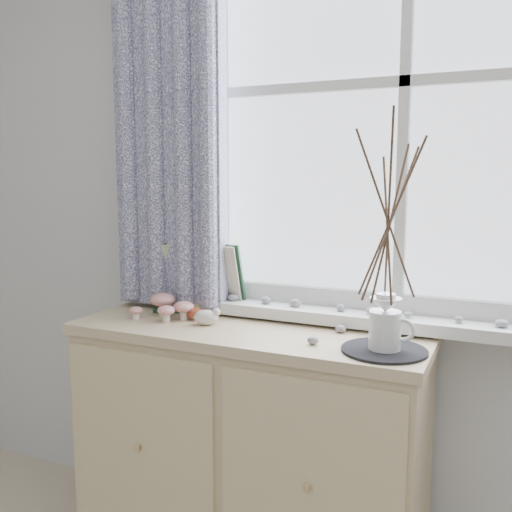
{
  "coord_description": "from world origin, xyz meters",
  "views": [
    {
      "loc": [
        0.64,
        0.07,
        1.35
      ],
      "look_at": [
        -0.1,
        1.7,
        1.1
      ],
      "focal_mm": 40.0,
      "sensor_mm": 36.0,
      "label": 1
    }
  ],
  "objects_px": {
    "toadstool_cluster": "(166,305)",
    "sideboard": "(248,447)",
    "botanical_book": "(195,277)",
    "twig_pitcher": "(389,214)"
  },
  "relations": [
    {
      "from": "sideboard",
      "to": "twig_pitcher",
      "type": "relative_size",
      "value": 1.74
    },
    {
      "from": "botanical_book",
      "to": "toadstool_cluster",
      "type": "bearing_deg",
      "value": -134.5
    },
    {
      "from": "botanical_book",
      "to": "toadstool_cluster",
      "type": "relative_size",
      "value": 1.75
    },
    {
      "from": "sideboard",
      "to": "toadstool_cluster",
      "type": "xyz_separation_m",
      "value": [
        -0.32,
        -0.0,
        0.47
      ]
    },
    {
      "from": "sideboard",
      "to": "botanical_book",
      "type": "relative_size",
      "value": 3.11
    },
    {
      "from": "toadstool_cluster",
      "to": "botanical_book",
      "type": "bearing_deg",
      "value": 67.39
    },
    {
      "from": "toadstool_cluster",
      "to": "twig_pitcher",
      "type": "relative_size",
      "value": 0.32
    },
    {
      "from": "sideboard",
      "to": "twig_pitcher",
      "type": "bearing_deg",
      "value": -9.38
    },
    {
      "from": "sideboard",
      "to": "botanical_book",
      "type": "distance_m",
      "value": 0.63
    },
    {
      "from": "toadstool_cluster",
      "to": "sideboard",
      "type": "bearing_deg",
      "value": 0.51
    }
  ]
}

